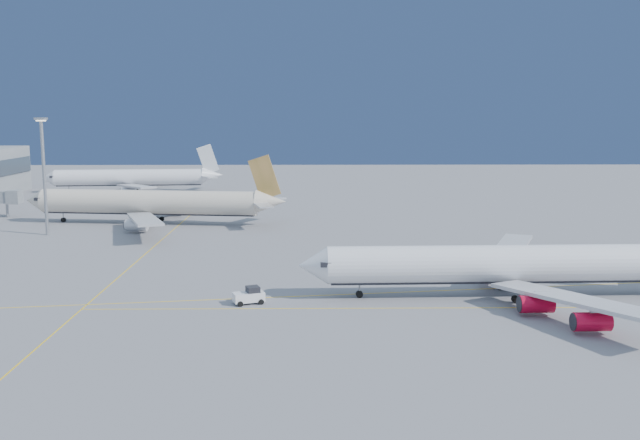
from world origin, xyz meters
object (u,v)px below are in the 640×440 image
(airliner_virgin, at_px, (516,265))
(airliner_third, at_px, (134,178))
(pushback_tug, at_px, (249,296))
(airliner_etihad, at_px, (154,203))
(light_mast, at_px, (44,166))

(airliner_virgin, height_order, airliner_third, airliner_third)
(pushback_tug, bearing_deg, airliner_third, 89.19)
(airliner_etihad, distance_m, light_mast, 27.08)
(light_mast, bearing_deg, airliner_virgin, -31.33)
(light_mast, bearing_deg, airliner_third, 90.99)
(pushback_tug, bearing_deg, light_mast, 110.14)
(airliner_virgin, relative_size, airliner_etihad, 0.98)
(airliner_virgin, distance_m, light_mast, 102.99)
(airliner_third, height_order, light_mast, light_mast)
(airliner_virgin, distance_m, airliner_etihad, 96.05)
(airliner_virgin, xyz_separation_m, airliner_etihad, (-67.38, 68.44, 0.43))
(airliner_virgin, bearing_deg, airliner_third, 121.46)
(airliner_virgin, height_order, light_mast, light_mast)
(airliner_virgin, bearing_deg, light_mast, 147.05)
(pushback_tug, distance_m, light_mast, 76.34)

